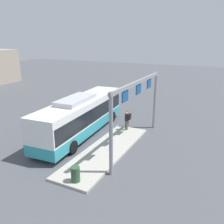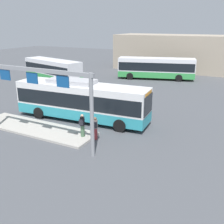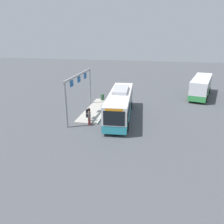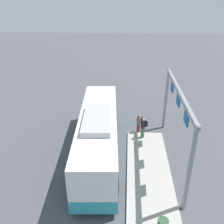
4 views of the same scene
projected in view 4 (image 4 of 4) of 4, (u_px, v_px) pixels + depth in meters
ground_plane at (99, 153)px, 17.76m from camera, size 120.00×120.00×0.00m
platform_curb at (149, 173)px, 15.67m from camera, size 10.00×2.80×0.16m
bus_main at (98, 132)px, 16.95m from camera, size 11.71×3.30×3.46m
person_boarding at (143, 127)px, 19.10m from camera, size 0.45×0.59×1.67m
person_waiting_near at (139, 124)px, 19.98m from camera, size 0.51×0.60×1.67m
platform_sign_gantry at (177, 111)px, 15.59m from camera, size 9.31×0.24×5.20m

